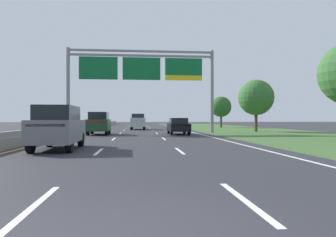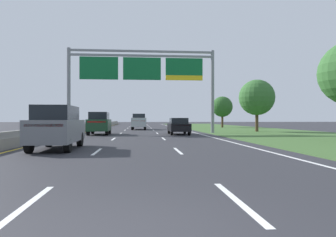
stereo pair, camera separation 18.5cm
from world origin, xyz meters
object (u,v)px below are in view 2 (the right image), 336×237
object	(u,v)px
car_darkgreen_left_lane_suv	(99,123)
car_grey_left_lane_suv	(57,127)
overhead_sign_gantry	(142,73)
roadside_tree_far	(222,107)
roadside_tree_mid	(257,97)
car_black_right_lane_sedan	(179,126)
pickup_truck_silver	(139,122)

from	to	relation	value
car_darkgreen_left_lane_suv	car_grey_left_lane_suv	bearing A→B (deg)	178.04
overhead_sign_gantry	roadside_tree_far	world-z (taller)	overhead_sign_gantry
car_grey_left_lane_suv	roadside_tree_far	distance (m)	41.39
roadside_tree_mid	roadside_tree_far	world-z (taller)	roadside_tree_mid
overhead_sign_gantry	car_grey_left_lane_suv	distance (m)	17.95
car_black_right_lane_sedan	roadside_tree_far	xyz separation A→B (m)	(10.32, 23.03, 2.72)
car_black_right_lane_sedan	roadside_tree_mid	world-z (taller)	roadside_tree_mid
roadside_tree_far	roadside_tree_mid	bearing A→B (deg)	-91.71
car_black_right_lane_sedan	roadside_tree_far	size ratio (longest dim) A/B	0.83
overhead_sign_gantry	car_black_right_lane_sedan	world-z (taller)	overhead_sign_gantry
car_black_right_lane_sedan	roadside_tree_far	world-z (taller)	roadside_tree_far
pickup_truck_silver	roadside_tree_far	bearing A→B (deg)	-58.25
car_darkgreen_left_lane_suv	roadside_tree_mid	distance (m)	18.29
roadside_tree_mid	roadside_tree_far	distance (m)	17.43
roadside_tree_far	car_black_right_lane_sedan	bearing A→B (deg)	-114.15
car_grey_left_lane_suv	car_black_right_lane_sedan	bearing A→B (deg)	-29.55
car_darkgreen_left_lane_suv	roadside_tree_mid	bearing A→B (deg)	-74.16
pickup_truck_silver	car_grey_left_lane_suv	size ratio (longest dim) A/B	1.14
pickup_truck_silver	roadside_tree_mid	distance (m)	16.46
overhead_sign_gantry	roadside_tree_far	bearing A→B (deg)	56.09
car_black_right_lane_sedan	car_grey_left_lane_suv	bearing A→B (deg)	151.89
roadside_tree_mid	roadside_tree_far	bearing A→B (deg)	88.29
overhead_sign_gantry	car_grey_left_lane_suv	size ratio (longest dim) A/B	3.18
car_grey_left_lane_suv	car_darkgreen_left_lane_suv	bearing A→B (deg)	-1.88
pickup_truck_silver	roadside_tree_far	size ratio (longest dim) A/B	1.02
overhead_sign_gantry	roadside_tree_far	xyz separation A→B (m)	(13.78, 20.50, -2.64)
car_grey_left_lane_suv	pickup_truck_silver	bearing A→B (deg)	-8.76
car_darkgreen_left_lane_suv	car_black_right_lane_sedan	distance (m)	7.49
roadside_tree_mid	roadside_tree_far	size ratio (longest dim) A/B	1.14
overhead_sign_gantry	car_darkgreen_left_lane_suv	bearing A→B (deg)	-151.43
roadside_tree_mid	pickup_truck_silver	bearing A→B (deg)	147.18
car_grey_left_lane_suv	roadside_tree_far	xyz separation A→B (m)	(18.01, 37.19, 2.44)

